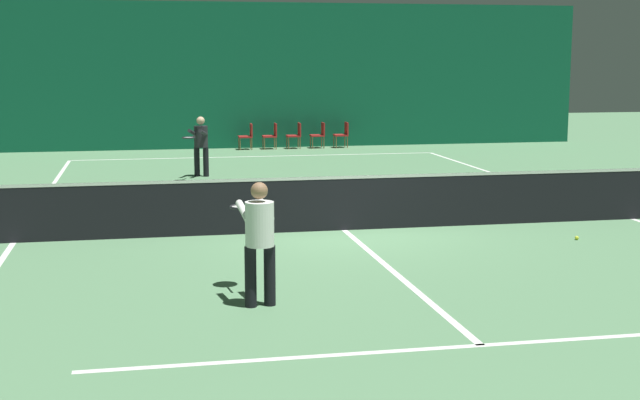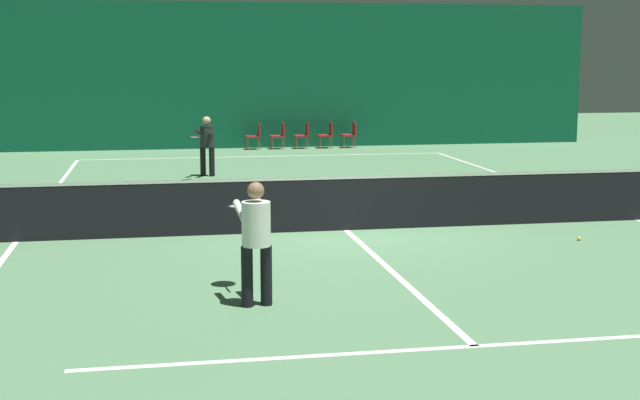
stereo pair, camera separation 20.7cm
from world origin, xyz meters
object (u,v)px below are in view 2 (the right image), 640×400
tennis_net (346,201)px  tennis_ball (579,239)px  player_near (255,233)px  courtside_chair_2 (303,134)px  player_far (206,142)px  courtside_chair_1 (279,134)px  courtside_chair_3 (327,133)px  courtside_chair_0 (255,134)px  courtside_chair_4 (351,133)px

tennis_net → tennis_ball: size_ratio=181.82×
player_near → courtside_chair_2: bearing=-17.5°
player_far → courtside_chair_1: bearing=178.7°
tennis_net → courtside_chair_3: bearing=80.5°
player_far → tennis_ball: bearing=52.9°
courtside_chair_3 → tennis_ball: bearing=4.4°
courtside_chair_2 → player_near: bearing=-11.1°
tennis_net → courtside_chair_0: 14.06m
courtside_chair_3 → courtside_chair_4: same height
player_far → courtside_chair_3: (4.33, 6.46, -0.39)m
player_far → courtside_chair_2: player_far is taller
player_near → courtside_chair_0: bearing=-12.6°
tennis_net → tennis_ball: bearing=-23.7°
player_far → player_near: bearing=21.3°
courtside_chair_3 → courtside_chair_4: bearing=90.0°
player_far → courtside_chair_0: bearing=-175.0°
courtside_chair_1 → tennis_ball: courtside_chair_1 is taller
player_near → player_far: (0.09, 12.01, -0.00)m
player_near → tennis_ball: size_ratio=22.89×
player_near → player_far: 12.01m
player_near → tennis_ball: player_near is taller
courtside_chair_2 → courtside_chair_4: (1.59, 0.00, 0.00)m
courtside_chair_1 → courtside_chair_3: same height
courtside_chair_1 → courtside_chair_3: (1.59, 0.00, 0.00)m
tennis_net → courtside_chair_4: size_ratio=14.29×
tennis_net → courtside_chair_2: bearing=83.6°
courtside_chair_2 → courtside_chair_4: bearing=90.0°
courtside_chair_1 → tennis_net: bearing=-3.1°
courtside_chair_3 → courtside_chair_4: (0.80, 0.00, 0.00)m
tennis_ball → player_far: bearing=121.2°
player_far → courtside_chair_0: player_far is taller
courtside_chair_4 → courtside_chair_2: bearing=-90.0°
tennis_net → courtside_chair_2: size_ratio=14.29×
player_far → courtside_chair_1: size_ratio=1.80×
courtside_chair_1 → courtside_chair_4: (2.39, 0.00, 0.00)m
player_far → courtside_chair_3: 7.79m
courtside_chair_3 → tennis_net: bearing=-9.5°
player_far → courtside_chair_0: (1.94, 6.46, -0.39)m
courtside_chair_2 → courtside_chair_3: (0.80, 0.00, 0.00)m
player_far → courtside_chair_3: bearing=167.9°
courtside_chair_0 → courtside_chair_4: size_ratio=1.00×
courtside_chair_3 → player_far: bearing=-33.8°
courtside_chair_1 → tennis_ball: 15.88m
player_near → tennis_ball: 6.37m
courtside_chair_0 → tennis_net: bearing=0.1°
tennis_net → player_near: size_ratio=7.94×
tennis_net → courtside_chair_1: (0.77, 14.06, -0.03)m
tennis_ball → courtside_chair_0: bearing=103.0°
courtside_chair_0 → courtside_chair_3: bearing=90.0°
courtside_chair_2 → courtside_chair_3: same height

